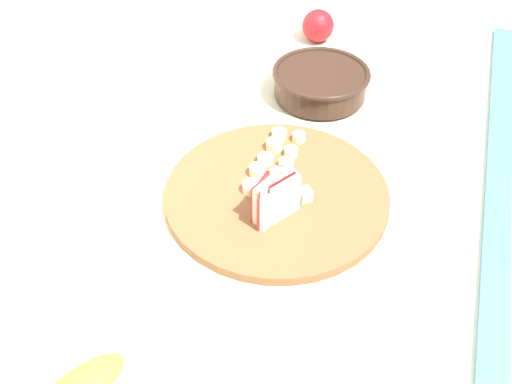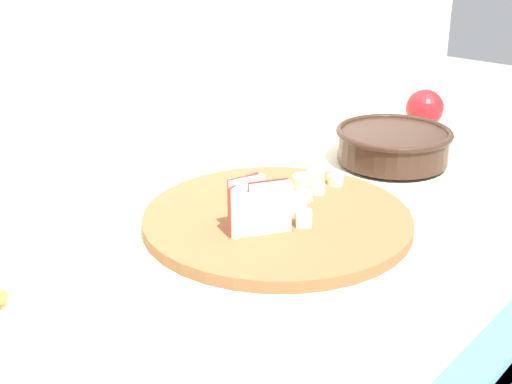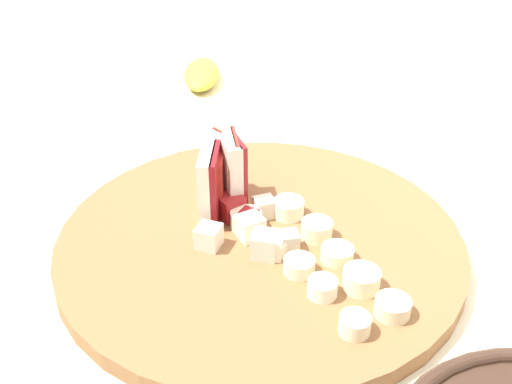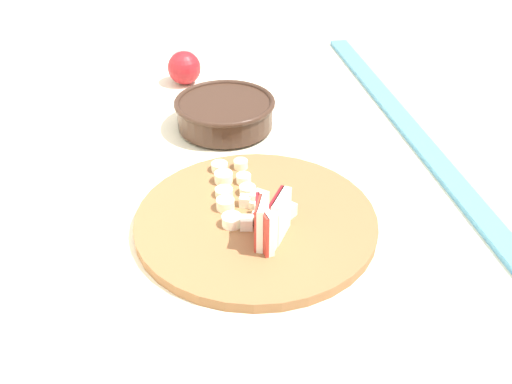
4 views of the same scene
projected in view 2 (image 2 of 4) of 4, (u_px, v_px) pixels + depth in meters
The scene contains 7 objects.
tile_backsplash at pixel (137, 272), 1.33m from camera, with size 2.40×0.04×1.26m, color silver.
cutting_board at pixel (277, 220), 0.92m from camera, with size 0.35×0.35×0.02m, color brown.
apple_wedge_fan at pixel (254, 207), 0.86m from camera, with size 0.07×0.06×0.07m.
apple_dice_pile at pixel (283, 209), 0.91m from camera, with size 0.09×0.09×0.02m.
banana_slice_rows at pixel (291, 193), 0.97m from camera, with size 0.17×0.07×0.02m.
ceramic_bowl at pixel (393, 144), 1.12m from camera, with size 0.18×0.18×0.06m.
whole_apple at pixel (425, 108), 1.31m from camera, with size 0.07×0.07×0.07m, color maroon.
Camera 2 is at (-0.75, -0.53, 1.28)m, focal length 49.66 mm.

